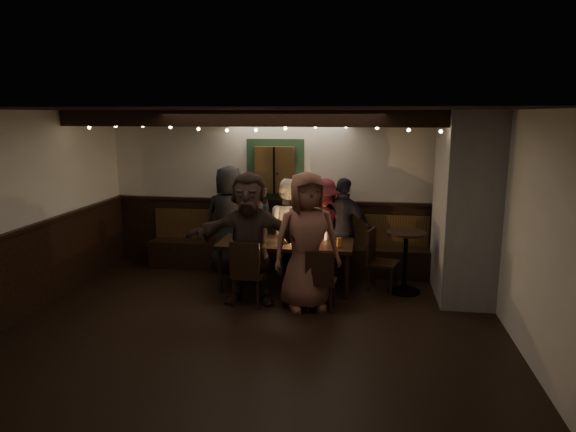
% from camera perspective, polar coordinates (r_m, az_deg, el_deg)
% --- Properties ---
extents(room, '(6.02, 5.01, 2.62)m').
position_cam_1_polar(room, '(7.40, 6.90, -0.30)').
color(room, black).
rests_on(room, ground).
extents(dining_table, '(1.96, 0.84, 0.85)m').
position_cam_1_polar(dining_table, '(7.56, -0.24, -3.33)').
color(dining_table, black).
rests_on(dining_table, ground).
extents(chair_near_left, '(0.45, 0.45, 0.91)m').
position_cam_1_polar(chair_near_left, '(6.88, -4.55, -5.98)').
color(chair_near_left, black).
rests_on(chair_near_left, ground).
extents(chair_near_right, '(0.40, 0.40, 0.83)m').
position_cam_1_polar(chair_near_right, '(6.72, 3.65, -6.80)').
color(chair_near_right, black).
rests_on(chair_near_right, ground).
extents(chair_end, '(0.51, 0.51, 0.91)m').
position_cam_1_polar(chair_end, '(7.61, 9.89, -4.42)').
color(chair_end, black).
rests_on(chair_end, ground).
extents(high_top, '(0.57, 0.57, 0.90)m').
position_cam_1_polar(high_top, '(7.58, 12.92, -4.15)').
color(high_top, black).
rests_on(high_top, ground).
extents(person_a, '(0.86, 0.57, 1.74)m').
position_cam_1_polar(person_a, '(8.40, -6.51, -0.33)').
color(person_a, black).
rests_on(person_a, ground).
extents(person_b, '(0.59, 0.42, 1.52)m').
position_cam_1_polar(person_b, '(8.32, -3.42, -1.17)').
color(person_b, '#242733').
rests_on(person_b, ground).
extents(person_c, '(0.86, 0.73, 1.56)m').
position_cam_1_polar(person_c, '(8.16, -0.12, -1.25)').
color(person_c, silver).
rests_on(person_c, ground).
extents(person_d, '(1.15, 0.91, 1.57)m').
position_cam_1_polar(person_d, '(8.09, 3.89, -1.36)').
color(person_d, '#531823').
rests_on(person_d, ground).
extents(person_e, '(1.00, 0.69, 1.58)m').
position_cam_1_polar(person_e, '(8.10, 6.20, -1.33)').
color(person_e, '#20202C').
rests_on(person_e, ground).
extents(person_f, '(1.70, 0.61, 1.80)m').
position_cam_1_polar(person_f, '(6.93, -4.30, -2.50)').
color(person_f, '#382823').
rests_on(person_f, ground).
extents(person_g, '(1.05, 0.87, 1.83)m').
position_cam_1_polar(person_g, '(6.71, 2.07, -2.82)').
color(person_g, brown).
rests_on(person_g, ground).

